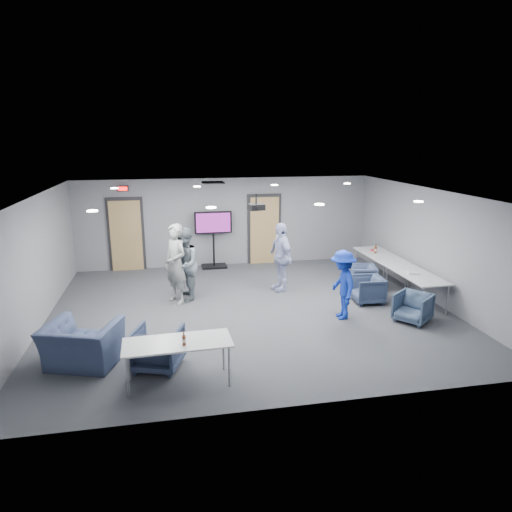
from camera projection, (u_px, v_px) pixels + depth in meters
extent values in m
plane|color=#35373D|center=(249.00, 310.00, 10.60)|extent=(9.00, 9.00, 0.00)
plane|color=white|center=(249.00, 193.00, 9.92)|extent=(9.00, 9.00, 0.00)
cube|color=slate|center=(226.00, 222.00, 14.06)|extent=(9.00, 0.02, 2.70)
cube|color=slate|center=(299.00, 322.00, 6.46)|extent=(9.00, 0.02, 2.70)
cube|color=slate|center=(35.00, 264.00, 9.43)|extent=(0.02, 8.00, 2.70)
cube|color=slate|center=(431.00, 245.00, 11.10)|extent=(0.02, 8.00, 2.70)
cube|color=black|center=(126.00, 235.00, 13.55)|extent=(1.06, 0.06, 2.24)
cube|color=tan|center=(126.00, 236.00, 13.52)|extent=(0.90, 0.05, 2.10)
cylinder|color=#97989F|center=(138.00, 237.00, 13.55)|extent=(0.04, 0.10, 0.04)
cube|color=black|center=(264.00, 229.00, 14.32)|extent=(1.06, 0.06, 2.24)
cube|color=tan|center=(265.00, 231.00, 14.29)|extent=(0.90, 0.05, 2.10)
cylinder|color=#97989F|center=(276.00, 232.00, 14.32)|extent=(0.04, 0.10, 0.04)
cube|color=black|center=(123.00, 189.00, 13.17)|extent=(0.32, 0.06, 0.16)
cube|color=#FF0C0C|center=(123.00, 189.00, 13.13)|extent=(0.26, 0.02, 0.11)
cube|color=black|center=(213.00, 182.00, 12.49)|extent=(0.60, 0.60, 0.03)
cylinder|color=white|center=(92.00, 211.00, 7.66)|extent=(0.18, 0.18, 0.02)
cylinder|color=white|center=(114.00, 188.00, 11.08)|extent=(0.18, 0.18, 0.02)
cylinder|color=white|center=(211.00, 208.00, 8.03)|extent=(0.18, 0.18, 0.02)
cylinder|color=white|center=(197.00, 187.00, 11.45)|extent=(0.18, 0.18, 0.02)
cylinder|color=white|center=(319.00, 204.00, 8.40)|extent=(0.18, 0.18, 0.02)
cylinder|color=white|center=(274.00, 185.00, 11.82)|extent=(0.18, 0.18, 0.02)
cylinder|color=white|center=(419.00, 202.00, 8.77)|extent=(0.18, 0.18, 0.02)
cylinder|color=white|center=(347.00, 184.00, 12.19)|extent=(0.18, 0.18, 0.02)
imported|color=gray|center=(176.00, 264.00, 10.86)|extent=(0.77, 0.84, 1.93)
imported|color=slate|center=(184.00, 265.00, 11.04)|extent=(0.69, 0.88, 1.79)
imported|color=#AEB7E0|center=(281.00, 257.00, 11.77)|extent=(0.67, 1.12, 1.79)
imported|color=navy|center=(343.00, 285.00, 9.94)|extent=(0.62, 1.02, 1.54)
imported|color=#3D4A69|center=(362.00, 277.00, 12.04)|extent=(0.83, 0.81, 0.63)
imported|color=#313D55|center=(368.00, 289.00, 11.01)|extent=(0.75, 0.73, 0.64)
imported|color=#374860|center=(413.00, 308.00, 9.85)|extent=(0.97, 0.97, 0.64)
imported|color=#313C56|center=(158.00, 348.00, 7.85)|extent=(1.00, 1.01, 0.73)
imported|color=#3D4969|center=(82.00, 345.00, 7.94)|extent=(1.46, 1.37, 0.78)
cube|color=silver|center=(380.00, 255.00, 12.68)|extent=(0.81, 1.94, 0.03)
cylinder|color=#97989F|center=(356.00, 260.00, 13.56)|extent=(0.04, 0.04, 0.70)
cylinder|color=#97989F|center=(383.00, 277.00, 11.87)|extent=(0.04, 0.04, 0.70)
cylinder|color=#97989F|center=(376.00, 259.00, 13.68)|extent=(0.04, 0.04, 0.70)
cylinder|color=#97989F|center=(406.00, 276.00, 11.99)|extent=(0.04, 0.04, 0.70)
cube|color=silver|center=(416.00, 274.00, 10.88)|extent=(0.78, 1.86, 0.03)
cylinder|color=#97989F|center=(387.00, 279.00, 11.72)|extent=(0.04, 0.04, 0.70)
cylinder|color=#97989F|center=(422.00, 302.00, 10.10)|extent=(0.04, 0.04, 0.70)
cylinder|color=#97989F|center=(409.00, 278.00, 11.84)|extent=(0.04, 0.04, 0.70)
cylinder|color=#97989F|center=(447.00, 300.00, 10.22)|extent=(0.04, 0.04, 0.70)
cube|color=silver|center=(178.00, 343.00, 7.26)|extent=(1.75, 0.79, 0.03)
cylinder|color=#97989F|center=(223.00, 351.00, 7.79)|extent=(0.04, 0.04, 0.70)
cylinder|color=#97989F|center=(129.00, 361.00, 7.44)|extent=(0.04, 0.04, 0.70)
cylinder|color=#97989F|center=(229.00, 366.00, 7.26)|extent=(0.04, 0.04, 0.70)
cylinder|color=#97989F|center=(128.00, 378.00, 6.91)|extent=(0.04, 0.04, 0.70)
cylinder|color=#57230F|center=(184.00, 340.00, 7.12)|extent=(0.06, 0.06, 0.16)
cylinder|color=#57230F|center=(184.00, 333.00, 7.09)|extent=(0.02, 0.02, 0.07)
cylinder|color=beige|center=(184.00, 340.00, 7.12)|extent=(0.06, 0.06, 0.05)
cylinder|color=#57230F|center=(376.00, 250.00, 12.79)|extent=(0.06, 0.06, 0.18)
cylinder|color=#57230F|center=(376.00, 245.00, 12.76)|extent=(0.02, 0.02, 0.08)
cylinder|color=beige|center=(376.00, 250.00, 12.79)|extent=(0.07, 0.07, 0.06)
cube|color=#B62D2E|center=(373.00, 250.00, 13.06)|extent=(0.21, 0.17, 0.04)
cube|color=silver|center=(413.00, 273.00, 10.84)|extent=(0.27, 0.21, 0.05)
cube|color=black|center=(214.00, 266.00, 14.08)|extent=(0.75, 0.54, 0.06)
cylinder|color=black|center=(214.00, 245.00, 13.91)|extent=(0.06, 0.06, 1.29)
cube|color=black|center=(213.00, 222.00, 13.73)|extent=(1.13, 0.07, 0.67)
cube|color=#7C1B7D|center=(213.00, 223.00, 13.69)|extent=(1.02, 0.01, 0.58)
cylinder|color=black|center=(256.00, 199.00, 9.97)|extent=(0.04, 0.04, 0.22)
cube|color=black|center=(256.00, 207.00, 10.01)|extent=(0.38, 0.34, 0.13)
cylinder|color=black|center=(258.00, 208.00, 9.87)|extent=(0.08, 0.06, 0.08)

